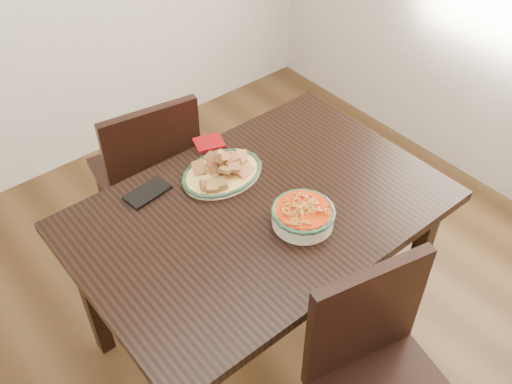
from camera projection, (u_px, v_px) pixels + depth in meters
floor at (255, 366)px, 2.41m from camera, size 3.50×3.50×0.00m
dining_table at (259, 224)px, 2.10m from camera, size 1.32×0.88×0.75m
chair_far at (149, 171)px, 2.57m from camera, size 0.48×0.48×0.89m
chair_near at (378, 371)px, 1.84m from camera, size 0.50×0.50×0.89m
fish_plate at (222, 167)px, 2.14m from camera, size 0.32×0.25×0.11m
noodle_bowl at (303, 214)px, 1.95m from camera, size 0.22×0.22×0.08m
smartphone at (148, 192)px, 2.09m from camera, size 0.18×0.11×0.01m
napkin at (209, 143)px, 2.31m from camera, size 0.14×0.13×0.01m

